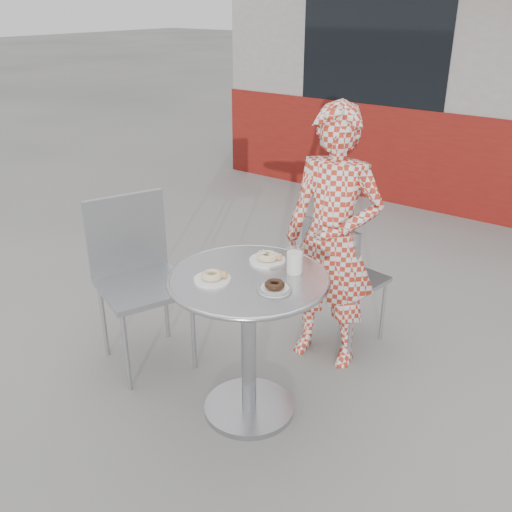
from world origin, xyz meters
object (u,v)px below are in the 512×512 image
Objects in this scene: chair_far at (344,304)px; chair_left at (146,316)px; plate_checker at (275,287)px; milk_cup at (295,261)px; bistro_table at (249,312)px; seated_person at (332,240)px; plate_far at (268,258)px; plate_near at (213,277)px.

chair_far is 1.22m from chair_left.
chair_far is at bearing 97.24° from plate_checker.
milk_cup is at bearing 96.90° from plate_checker.
plate_checker is at bearing 105.43° from chair_far.
chair_far reaches higher than bistro_table.
seated_person is 9.52× the size of plate_checker.
milk_cup is (0.18, -0.03, 0.04)m from plate_far.
seated_person is at bearing 99.07° from plate_checker.
plate_near is at bearing -109.60° from seated_person.
bistro_table is at bearing -68.51° from chair_left.
plate_checker is at bearing -48.71° from plate_far.
plate_far is 1.05× the size of plate_near.
seated_person is 0.74m from plate_checker.
chair_left is at bearing -165.92° from plate_far.
chair_far is 4.60× the size of plate_far.
plate_checker is (0.12, -0.94, 0.55)m from chair_far.
seated_person is at bearing 85.13° from bistro_table.
seated_person is at bearing 99.88° from milk_cup.
plate_near is at bearing -129.60° from bistro_table.
plate_near is (-0.17, -0.83, 0.05)m from seated_person.
plate_far reaches higher than chair_far.
bistro_table is 4.57× the size of plate_near.
milk_cup is at bearing -58.19° from chair_left.
seated_person reaches higher than chair_far.
bistro_table is 0.27m from plate_checker.
chair_left is 1.07m from plate_checker.
chair_far is 1.09m from plate_checker.
bistro_table is at bearing 94.51° from chair_far.
bistro_table is at bearing -132.65° from milk_cup.
plate_near is (-0.11, -0.13, 0.21)m from bistro_table.
plate_far is (0.74, 0.19, 0.51)m from chair_left.
plate_near is at bearing -79.88° from chair_left.
plate_near is 1.09× the size of plate_checker.
milk_cup reaches higher than chair_far.
plate_far is 0.34m from plate_near.
chair_far is 0.85× the size of chair_left.
chair_left is at bearing 179.34° from bistro_table.
plate_far is 0.31m from plate_checker.
chair_left reaches higher than chair_far.
milk_cup reaches higher than bistro_table.
chair_left is 0.92m from plate_far.
chair_left is 1.09m from milk_cup.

